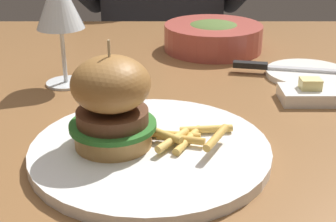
# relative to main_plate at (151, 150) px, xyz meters

# --- Properties ---
(dining_table) EXTENTS (1.33, 0.98, 0.74)m
(dining_table) POSITION_rel_main_plate_xyz_m (0.05, 0.21, -0.09)
(dining_table) COLOR brown
(dining_table) RESTS_ON ground
(main_plate) EXTENTS (0.28, 0.28, 0.01)m
(main_plate) POSITION_rel_main_plate_xyz_m (0.00, 0.00, 0.00)
(main_plate) COLOR white
(main_plate) RESTS_ON dining_table
(burger_sandwich) EXTENTS (0.10, 0.10, 0.13)m
(burger_sandwich) POSITION_rel_main_plate_xyz_m (-0.04, 0.00, 0.06)
(burger_sandwich) COLOR #B78447
(burger_sandwich) RESTS_ON main_plate
(fries_pile) EXTENTS (0.12, 0.08, 0.02)m
(fries_pile) POSITION_rel_main_plate_xyz_m (0.04, 0.01, 0.02)
(fries_pile) COLOR #E0B251
(fries_pile) RESTS_ON main_plate
(wine_glass) EXTENTS (0.08, 0.08, 0.18)m
(wine_glass) POSITION_rel_main_plate_xyz_m (-0.15, 0.24, 0.13)
(wine_glass) COLOR silver
(wine_glass) RESTS_ON dining_table
(bread_plate) EXTENTS (0.15, 0.15, 0.01)m
(bread_plate) POSITION_rel_main_plate_xyz_m (0.26, 0.28, -0.00)
(bread_plate) COLOR white
(bread_plate) RESTS_ON dining_table
(table_knife) EXTENTS (0.20, 0.05, 0.01)m
(table_knife) POSITION_rel_main_plate_xyz_m (0.22, 0.29, 0.01)
(table_knife) COLOR silver
(table_knife) RESTS_ON bread_plate
(butter_dish) EXTENTS (0.09, 0.06, 0.04)m
(butter_dish) POSITION_rel_main_plate_xyz_m (0.23, 0.17, 0.00)
(butter_dish) COLOR white
(butter_dish) RESTS_ON dining_table
(soup_bowl) EXTENTS (0.20, 0.20, 0.06)m
(soup_bowl) POSITION_rel_main_plate_xyz_m (0.11, 0.44, 0.02)
(soup_bowl) COLOR #B24C42
(soup_bowl) RESTS_ON dining_table
(diner_person) EXTENTS (0.51, 0.36, 1.18)m
(diner_person) POSITION_rel_main_plate_xyz_m (0.00, 0.98, -0.18)
(diner_person) COLOR #282833
(diner_person) RESTS_ON ground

